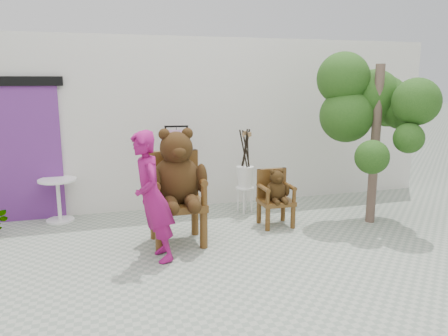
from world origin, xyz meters
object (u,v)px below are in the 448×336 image
object	(u,v)px
stool_bucket	(245,176)
tree	(374,103)
chair_big	(177,180)
display_stand	(177,179)
chair_small	(276,192)
cafe_table	(58,195)
person	(152,197)

from	to	relation	value
stool_bucket	tree	xyz separation A→B (m)	(1.84, -0.88, 1.26)
chair_big	stool_bucket	bearing A→B (deg)	38.47
tree	display_stand	bearing A→B (deg)	157.66
chair_big	chair_small	world-z (taller)	chair_big
cafe_table	display_stand	bearing A→B (deg)	-1.65
cafe_table	tree	distance (m)	5.27
person	tree	xyz separation A→B (m)	(3.63, 0.74, 1.07)
tree	person	bearing A→B (deg)	-168.46
person	tree	size ratio (longest dim) A/B	0.62
display_stand	stool_bucket	world-z (taller)	display_stand
cafe_table	stool_bucket	size ratio (longest dim) A/B	0.48
cafe_table	chair_small	bearing A→B (deg)	-19.53
chair_small	display_stand	world-z (taller)	display_stand
chair_big	stool_bucket	distance (m)	1.78
chair_big	cafe_table	xyz separation A→B (m)	(-1.68, 1.49, -0.48)
display_stand	tree	world-z (taller)	tree
chair_small	tree	distance (m)	2.10
display_stand	stool_bucket	xyz separation A→B (m)	(1.11, -0.34, 0.06)
chair_small	tree	size ratio (longest dim) A/B	0.34
chair_big	stool_bucket	size ratio (longest dim) A/B	1.12
display_stand	stool_bucket	bearing A→B (deg)	-8.59
stool_bucket	chair_small	bearing A→B (deg)	-72.79
display_stand	stool_bucket	size ratio (longest dim) A/B	1.04
chair_big	tree	xyz separation A→B (m)	(3.22, 0.22, 0.99)
person	display_stand	xyz separation A→B (m)	(0.67, 1.96, -0.25)
tree	chair_big	bearing A→B (deg)	-176.12
person	display_stand	size ratio (longest dim) A/B	1.10
chair_big	display_stand	size ratio (longest dim) A/B	1.08
person	display_stand	bearing A→B (deg)	154.96
chair_big	chair_small	xyz separation A→B (m)	(1.62, 0.32, -0.37)
chair_small	stool_bucket	bearing A→B (deg)	107.21
chair_small	person	xyz separation A→B (m)	(-2.02, -0.84, 0.29)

